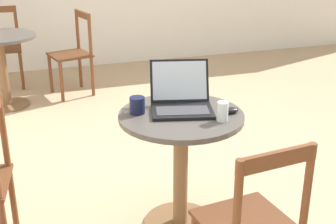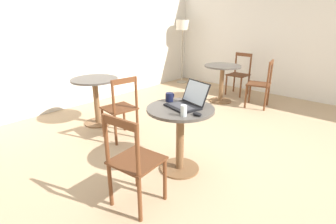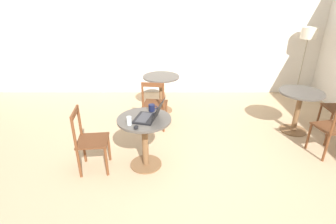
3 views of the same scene
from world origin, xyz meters
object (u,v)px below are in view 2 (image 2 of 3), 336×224
(chair_mid_right, at_px, (239,74))
(drinking_glass, at_px, (184,111))
(cafe_table_far, at_px, (96,92))
(laptop, at_px, (187,102))
(mug, at_px, (170,97))
(floor_lamp, at_px, (183,29))
(chair_far_front, at_px, (121,109))
(cafe_table_mid, at_px, (222,76))
(chair_near_left, at_px, (134,162))
(cafe_table_near, at_px, (180,126))
(chair_mid_front, at_px, (261,84))
(mouse, at_px, (197,114))

(chair_mid_right, distance_m, drinking_glass, 3.61)
(cafe_table_far, relative_size, laptop, 1.73)
(mug, bearing_deg, floor_lamp, 36.80)
(chair_mid_right, distance_m, chair_far_front, 3.15)
(laptop, bearing_deg, chair_mid_right, 17.66)
(cafe_table_mid, distance_m, drinking_glass, 2.94)
(mug, bearing_deg, chair_far_front, 90.58)
(chair_near_left, bearing_deg, cafe_table_near, 6.12)
(cafe_table_near, xyz_separation_m, drinking_glass, (-0.17, -0.18, 0.26))
(cafe_table_mid, distance_m, mug, 2.56)
(chair_near_left, relative_size, mug, 7.12)
(chair_mid_front, relative_size, mug, 7.12)
(cafe_table_mid, height_order, cafe_table_far, same)
(cafe_table_near, distance_m, mug, 0.35)
(cafe_table_far, relative_size, mug, 5.88)
(cafe_table_near, bearing_deg, cafe_table_far, 84.52)
(chair_near_left, distance_m, chair_mid_front, 3.44)
(laptop, bearing_deg, drinking_glass, -148.25)
(chair_near_left, height_order, chair_far_front, same)
(floor_lamp, relative_size, mug, 12.43)
(mouse, bearing_deg, cafe_table_mid, 25.82)
(laptop, relative_size, drinking_glass, 3.92)
(cafe_table_near, relative_size, laptop, 1.73)
(laptop, bearing_deg, floor_lamp, 39.52)
(cafe_table_far, height_order, chair_mid_right, chair_mid_right)
(mouse, height_order, drinking_glass, drinking_glass)
(chair_mid_front, distance_m, mug, 2.63)
(mouse, bearing_deg, chair_mid_right, 20.65)
(floor_lamp, bearing_deg, cafe_table_far, -166.10)
(floor_lamp, xyz_separation_m, drinking_glass, (-3.44, -2.79, -0.54))
(chair_far_front, bearing_deg, cafe_table_mid, -2.94)
(chair_mid_front, relative_size, drinking_glass, 8.22)
(cafe_table_near, xyz_separation_m, cafe_table_far, (0.18, 1.85, 0.00))
(chair_far_front, bearing_deg, laptop, -90.39)
(chair_mid_right, xyz_separation_m, mouse, (-3.31, -1.25, 0.31))
(cafe_table_mid, xyz_separation_m, chair_mid_front, (0.18, -0.73, -0.09))
(cafe_table_mid, xyz_separation_m, chair_near_left, (-3.25, -1.07, -0.09))
(laptop, xyz_separation_m, mug, (0.02, 0.26, -0.00))
(chair_mid_right, xyz_separation_m, drinking_glass, (-3.40, -1.16, 0.35))
(chair_mid_right, distance_m, laptop, 3.33)
(chair_mid_right, distance_m, mug, 3.25)
(cafe_table_far, bearing_deg, cafe_table_mid, -20.13)
(chair_mid_front, height_order, laptop, laptop)
(chair_near_left, xyz_separation_m, chair_far_front, (0.81, 1.19, 0.00))
(cafe_table_near, bearing_deg, drinking_glass, -133.86)
(chair_near_left, relative_size, floor_lamp, 0.57)
(drinking_glass, bearing_deg, chair_mid_front, 8.59)
(mug, relative_size, drinking_glass, 1.15)
(drinking_glass, bearing_deg, cafe_table_mid, 23.42)
(chair_far_front, relative_size, mug, 7.12)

